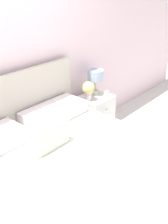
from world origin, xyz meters
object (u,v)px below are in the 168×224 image
(nightstand, at_px, (95,116))
(flower_vase, at_px, (88,89))
(table_lamp, at_px, (95,77))
(alarm_clock, at_px, (107,94))
(bed, at_px, (71,183))

(nightstand, height_order, flower_vase, flower_vase)
(table_lamp, bearing_deg, alarm_clock, -70.78)
(nightstand, distance_m, alarm_clock, 0.37)
(bed, xyz_separation_m, alarm_clock, (1.34, 0.61, 0.30))
(bed, bearing_deg, flower_vase, 33.50)
(bed, relative_size, alarm_clock, 28.73)
(nightstand, relative_size, table_lamp, 1.72)
(bed, distance_m, flower_vase, 1.36)
(nightstand, xyz_separation_m, table_lamp, (0.06, 0.06, 0.55))
(table_lamp, distance_m, flower_vase, 0.24)
(bed, xyz_separation_m, flower_vase, (1.07, 0.71, 0.42))
(flower_vase, relative_size, alarm_clock, 3.67)
(nightstand, relative_size, alarm_clock, 8.64)
(bed, xyz_separation_m, nightstand, (1.22, 0.71, -0.03))
(bed, height_order, flower_vase, bed)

